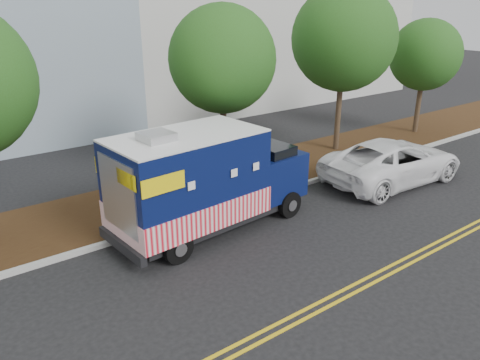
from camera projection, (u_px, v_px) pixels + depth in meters
ground at (255, 222)px, 15.65m from camera, size 120.00×120.00×0.00m
curb at (231, 206)px, 16.68m from camera, size 120.00×0.18×0.15m
mulch_strip at (199, 188)px, 18.25m from camera, size 120.00×4.00×0.15m
centerline_near at (360, 282)px, 12.32m from camera, size 120.00×0.10×0.01m
centerline_far at (367, 286)px, 12.14m from camera, size 120.00×0.10×0.01m
tree_b at (222, 60)px, 17.29m from camera, size 4.01×4.01×6.89m
tree_c at (344, 39)px, 20.92m from camera, size 4.72×4.72×7.68m
tree_d at (425, 55)px, 24.28m from camera, size 3.67×3.67×6.10m
sign_post at (172, 188)px, 15.25m from camera, size 0.06×0.06×2.40m
food_truck at (203, 184)px, 14.56m from camera, size 6.87×3.03×3.53m
white_car at (393, 161)px, 18.83m from camera, size 6.40×3.23×1.73m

